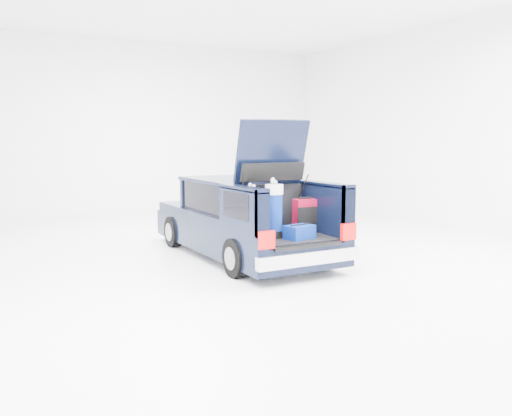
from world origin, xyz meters
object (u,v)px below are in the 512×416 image
blue_golf_bag (274,210)px  blue_duffel (299,232)px  red_suitcase (305,216)px  black_golf_bag (251,213)px  car (240,219)px

blue_golf_bag → blue_duffel: (0.28, -0.30, -0.32)m
red_suitcase → blue_duffel: bearing=-126.3°
red_suitcase → blue_golf_bag: size_ratio=0.62×
black_golf_bag → blue_duffel: black_golf_bag is taller
car → black_golf_bag: car is taller
car → blue_duffel: bearing=-87.5°
blue_golf_bag → blue_duffel: size_ratio=1.90×
blue_duffel → red_suitcase: bearing=36.8°
black_golf_bag → blue_golf_bag: bearing=-35.0°
black_golf_bag → red_suitcase: bearing=3.4°
red_suitcase → blue_golf_bag: (-0.70, -0.18, 0.15)m
red_suitcase → black_golf_bag: size_ratio=0.70×
red_suitcase → blue_duffel: size_ratio=1.18×
blue_golf_bag → red_suitcase: bearing=4.3°
red_suitcase → blue_duffel: red_suitcase is taller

